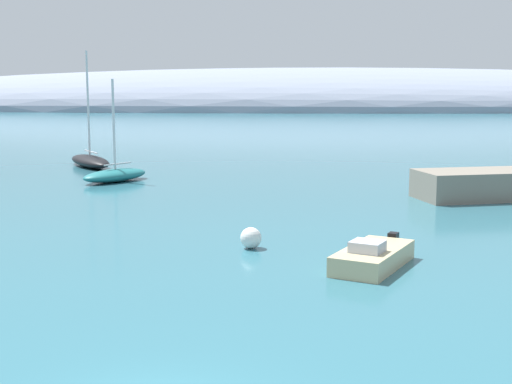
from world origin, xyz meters
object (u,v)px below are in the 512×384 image
object	(u,v)px
sailboat_teal_outer_mooring	(115,174)
mooring_buoy_white	(251,238)
motorboat_sand_foreground	(373,257)
sailboat_black_end_of_line	(90,160)

from	to	relation	value
sailboat_teal_outer_mooring	mooring_buoy_white	size ratio (longest dim) A/B	8.10
motorboat_sand_foreground	mooring_buoy_white	size ratio (longest dim) A/B	5.41
motorboat_sand_foreground	mooring_buoy_white	distance (m)	5.54
sailboat_teal_outer_mooring	sailboat_black_end_of_line	size ratio (longest dim) A/B	0.75
sailboat_teal_outer_mooring	sailboat_black_end_of_line	bearing A→B (deg)	-120.33
sailboat_black_end_of_line	motorboat_sand_foreground	xyz separation A→B (m)	(19.36, -32.88, -0.14)
sailboat_black_end_of_line	mooring_buoy_white	xyz separation A→B (m)	(14.68, -29.91, -0.11)
sailboat_teal_outer_mooring	motorboat_sand_foreground	bearing A→B (deg)	67.56
sailboat_teal_outer_mooring	motorboat_sand_foreground	world-z (taller)	sailboat_teal_outer_mooring
sailboat_teal_outer_mooring	sailboat_black_end_of_line	xyz separation A→B (m)	(-4.24, 9.22, 0.04)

